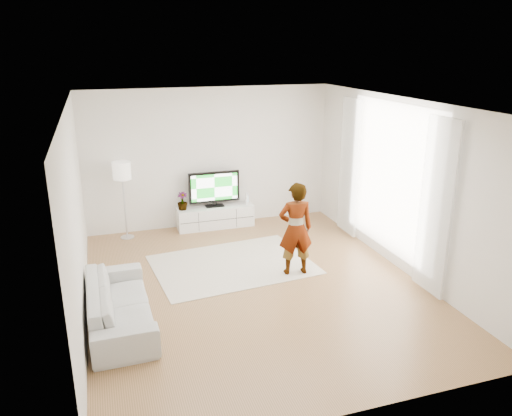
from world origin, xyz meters
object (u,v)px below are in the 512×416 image
object	(u,v)px
player	(296,229)
sofa	(119,304)
television	(214,188)
floor_lamp	(122,174)
rug	(233,265)
media_console	(215,217)

from	to	relation	value
player	sofa	bearing A→B (deg)	21.20
television	floor_lamp	distance (m)	1.83
player	floor_lamp	distance (m)	3.55
rug	player	bearing A→B (deg)	-34.83
television	media_console	bearing A→B (deg)	-90.00
player	media_console	bearing A→B (deg)	-67.23
sofa	floor_lamp	xyz separation A→B (m)	(0.31, 3.20, 0.98)
sofa	player	bearing A→B (deg)	-76.58
media_console	player	xyz separation A→B (m)	(0.73, -2.54, 0.56)
rug	floor_lamp	world-z (taller)	floor_lamp
media_console	player	world-z (taller)	player
television	floor_lamp	size ratio (longest dim) A/B	0.69
floor_lamp	player	bearing A→B (deg)	-44.63
rug	player	xyz separation A→B (m)	(0.89, -0.62, 0.77)
television	player	bearing A→B (deg)	-74.17
media_console	television	size ratio (longest dim) A/B	1.50
player	floor_lamp	xyz separation A→B (m)	(-2.50, 2.47, 0.50)
media_console	television	xyz separation A→B (m)	(0.00, 0.03, 0.61)
sofa	media_console	bearing A→B (deg)	-33.59
player	rug	bearing A→B (deg)	-28.06
rug	sofa	bearing A→B (deg)	-145.17
media_console	television	bearing A→B (deg)	90.00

